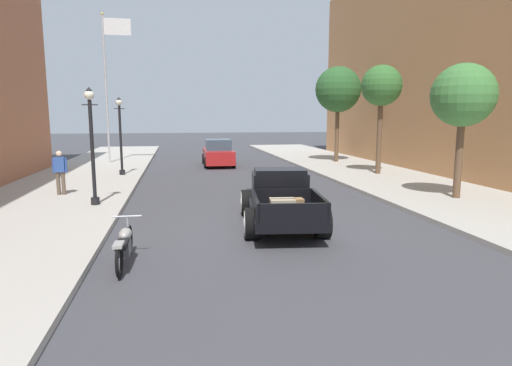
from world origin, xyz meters
The scene contains 12 objects.
ground_plane centered at (0.00, 0.00, 0.00)m, with size 140.00×140.00×0.00m, color #3D3D42.
sidewalk_right centered at (7.25, 0.00, 0.07)m, with size 5.50×64.00×0.15m, color #ADA89E.
hotrod_truck_black centered at (0.18, 0.19, 0.75)m, with size 2.55×5.07×1.58m.
motorcycle_parked centered at (-3.81, -2.73, 0.44)m, with size 0.62×2.12×0.93m.
car_background_red centered at (-0.21, 15.26, 0.77)m, with size 1.92×4.33×1.65m.
pedestrian_sidewalk_left centered at (-7.03, 5.34, 1.09)m, with size 0.53×0.22×1.65m.
street_lamp_near centered at (-5.43, 3.18, 2.39)m, with size 0.50×0.32×3.85m.
street_lamp_far centered at (-5.47, 10.78, 2.39)m, with size 0.50×0.32×3.85m.
flagpole centered at (-6.76, 17.06, 5.77)m, with size 1.74×0.16×9.16m.
street_tree_nearest centered at (7.21, 2.16, 3.76)m, with size 2.21×2.21×4.75m.
street_tree_second centered at (7.44, 8.93, 4.51)m, with size 2.03×2.03×5.45m.
street_tree_third centered at (7.47, 15.02, 4.73)m, with size 2.89×2.89×6.05m.
Camera 1 is at (-2.67, -11.76, 3.08)m, focal length 30.44 mm.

